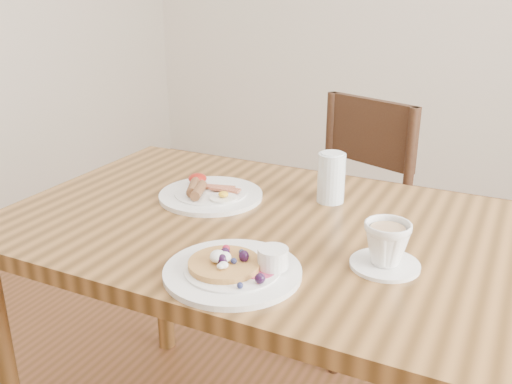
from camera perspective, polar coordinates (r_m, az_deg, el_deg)
dining_table at (r=1.40m, az=0.00°, el=-6.46°), size 1.20×0.80×0.75m
chair_far at (r=2.11m, az=8.72°, el=-1.67°), size 0.54×0.54×0.88m
pancake_plate at (r=1.11m, az=-2.07°, el=-7.61°), size 0.27×0.27×0.06m
breakfast_plate at (r=1.49m, az=-4.69°, el=-0.13°), size 0.27×0.27×0.04m
teacup_saucer at (r=1.16m, az=12.90°, el=-5.33°), size 0.14×0.14×0.10m
water_glass at (r=1.46m, az=7.53°, el=1.41°), size 0.07×0.07×0.13m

